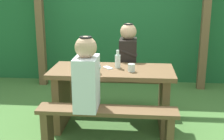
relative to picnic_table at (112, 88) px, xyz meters
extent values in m
plane|color=#436E33|center=(0.00, 0.00, -0.49)|extent=(12.00, 12.00, 0.00)
cube|color=#205F32|center=(0.00, 2.34, 0.63)|extent=(6.40, 0.92, 2.24)
cube|color=brown|center=(-1.34, 1.57, 0.56)|extent=(0.12, 0.12, 2.12)
cube|color=brown|center=(1.34, 1.57, 0.56)|extent=(0.12, 0.12, 2.12)
cube|color=brown|center=(0.00, 0.00, 0.21)|extent=(1.40, 0.64, 0.05)
cube|color=brown|center=(-0.60, 0.00, -0.16)|extent=(0.08, 0.54, 0.67)
cube|color=brown|center=(0.60, 0.00, -0.16)|extent=(0.08, 0.54, 0.67)
cube|color=brown|center=(0.00, -0.54, -0.05)|extent=(1.40, 0.24, 0.04)
cube|color=brown|center=(-0.62, -0.54, -0.28)|extent=(0.07, 0.22, 0.42)
cube|color=brown|center=(0.62, -0.54, -0.28)|extent=(0.07, 0.22, 0.42)
cube|color=brown|center=(0.00, 0.54, -0.05)|extent=(1.40, 0.24, 0.04)
cube|color=brown|center=(-0.62, 0.54, -0.28)|extent=(0.07, 0.22, 0.42)
cube|color=brown|center=(0.62, 0.54, -0.28)|extent=(0.07, 0.22, 0.42)
cube|color=silver|center=(-0.20, -0.54, 0.23)|extent=(0.22, 0.34, 0.52)
sphere|color=tan|center=(-0.20, -0.54, 0.58)|extent=(0.21, 0.21, 0.21)
cylinder|color=black|center=(-0.20, -0.54, 0.67)|extent=(0.12, 0.12, 0.02)
cylinder|color=silver|center=(-0.20, -0.40, 0.33)|extent=(0.25, 0.07, 0.15)
cube|color=black|center=(0.16, 0.54, 0.23)|extent=(0.22, 0.34, 0.52)
sphere|color=tan|center=(0.16, 0.54, 0.58)|extent=(0.21, 0.21, 0.21)
cylinder|color=black|center=(0.16, 0.54, 0.67)|extent=(0.12, 0.12, 0.02)
cylinder|color=black|center=(0.16, 0.40, 0.33)|extent=(0.25, 0.07, 0.15)
cylinder|color=silver|center=(0.22, -0.08, 0.27)|extent=(0.08, 0.08, 0.09)
cylinder|color=silver|center=(0.06, 0.07, 0.31)|extent=(0.06, 0.06, 0.15)
cylinder|color=silver|center=(0.06, 0.07, 0.41)|extent=(0.03, 0.03, 0.06)
cylinder|color=silver|center=(-0.24, 0.05, 0.31)|extent=(0.06, 0.06, 0.16)
cylinder|color=silver|center=(-0.24, 0.05, 0.43)|extent=(0.03, 0.03, 0.08)
cylinder|color=silver|center=(-0.19, -0.11, 0.32)|extent=(0.06, 0.06, 0.19)
cylinder|color=silver|center=(-0.19, -0.11, 0.45)|extent=(0.03, 0.03, 0.07)
cube|color=silver|center=(-0.05, 0.04, 0.24)|extent=(0.14, 0.16, 0.01)
camera|label=1|loc=(0.30, -3.28, 1.12)|focal=48.09mm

